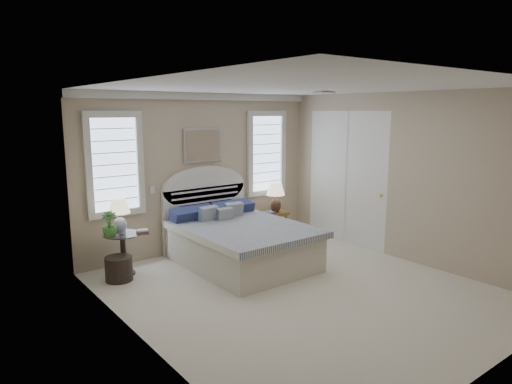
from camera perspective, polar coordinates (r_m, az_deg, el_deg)
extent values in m
cube|color=beige|center=(6.35, 5.51, -12.14)|extent=(4.50, 5.00, 0.01)
cube|color=silver|center=(5.89, 5.97, 12.98)|extent=(4.50, 5.00, 0.01)
cube|color=tan|center=(7.95, -6.71, 2.46)|extent=(4.50, 0.02, 2.70)
cube|color=tan|center=(4.75, -14.48, -3.00)|extent=(0.02, 5.00, 2.70)
cube|color=tan|center=(7.68, 18.06, 1.75)|extent=(0.02, 5.00, 2.70)
cube|color=silver|center=(7.85, -6.76, 11.80)|extent=(4.50, 0.08, 0.12)
cube|color=#B2B2B2|center=(7.30, 8.54, 12.21)|extent=(0.30, 0.20, 0.02)
cube|color=silver|center=(7.53, -12.83, 0.31)|extent=(0.08, 0.01, 0.12)
cube|color=silver|center=(7.24, -17.26, 3.31)|extent=(0.90, 0.06, 1.60)
cube|color=silver|center=(8.71, 1.27, 4.85)|extent=(0.90, 0.06, 1.60)
cube|color=silver|center=(7.87, -6.63, 5.83)|extent=(0.74, 0.04, 0.58)
cube|color=white|center=(8.41, 11.19, 1.72)|extent=(0.02, 1.80, 2.40)
cube|color=beige|center=(7.23, -1.72, -6.99)|extent=(1.60, 2.10, 0.55)
cube|color=navy|center=(7.10, -1.49, -4.66)|extent=(1.72, 2.15, 0.10)
cube|color=silver|center=(8.05, -6.37, -3.23)|extent=(1.62, 0.08, 1.10)
cube|color=#1F2B4E|center=(7.58, -7.89, -2.71)|extent=(0.75, 0.31, 0.23)
cube|color=#1F2B4E|center=(7.99, -2.90, -1.96)|extent=(0.75, 0.31, 0.23)
cube|color=navy|center=(7.46, -6.00, -3.03)|extent=(0.33, 0.20, 0.34)
cube|color=navy|center=(7.73, -2.84, -2.53)|extent=(0.33, 0.20, 0.34)
cube|color=navy|center=(7.52, -3.97, -3.06)|extent=(0.28, 0.14, 0.29)
cylinder|color=black|center=(7.17, -16.12, -9.74)|extent=(0.32, 0.32, 0.03)
cylinder|color=black|center=(7.08, -16.24, -7.57)|extent=(0.08, 0.08, 0.60)
cylinder|color=silver|center=(6.99, -16.37, -5.06)|extent=(0.56, 0.56, 0.02)
cube|color=brown|center=(8.57, 2.11, -2.70)|extent=(0.50, 0.40, 0.06)
cube|color=brown|center=(8.64, 2.09, -4.77)|extent=(0.44, 0.34, 0.03)
cube|color=brown|center=(8.39, 1.70, -4.83)|extent=(0.04, 0.04, 0.47)
cube|color=brown|center=(8.62, 0.43, -4.43)|extent=(0.04, 0.04, 0.47)
cube|color=brown|center=(8.64, 3.76, -4.41)|extent=(0.04, 0.04, 0.47)
cube|color=brown|center=(8.86, 2.47, -4.03)|extent=(0.04, 0.04, 0.47)
cylinder|color=black|center=(6.89, -16.76, -9.16)|extent=(0.48, 0.48, 0.35)
cylinder|color=silver|center=(7.03, -16.59, -4.79)|extent=(0.13, 0.13, 0.03)
ellipsoid|color=silver|center=(7.01, -16.63, -3.99)|extent=(0.23, 0.23, 0.24)
cylinder|color=gold|center=(6.97, -16.69, -2.81)|extent=(0.03, 0.03, 0.09)
cylinder|color=black|center=(8.55, 2.44, -2.42)|extent=(0.14, 0.14, 0.03)
ellipsoid|color=black|center=(8.53, 2.45, -1.70)|extent=(0.25, 0.25, 0.26)
cylinder|color=gold|center=(8.50, 2.46, -0.63)|extent=(0.03, 0.03, 0.10)
imported|color=#347A31|center=(6.79, -17.87, -3.88)|extent=(0.26, 0.26, 0.37)
cube|color=#A22828|center=(6.87, -13.99, -5.04)|extent=(0.18, 0.15, 0.02)
cube|color=#265373|center=(6.86, -13.99, -4.85)|extent=(0.17, 0.14, 0.02)
cube|color=beige|center=(6.85, -14.00, -4.67)|extent=(0.16, 0.13, 0.02)
cube|color=#A22828|center=(8.32, 1.71, -2.78)|extent=(0.24, 0.20, 0.03)
cube|color=#265373|center=(8.31, 1.71, -2.59)|extent=(0.22, 0.19, 0.03)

